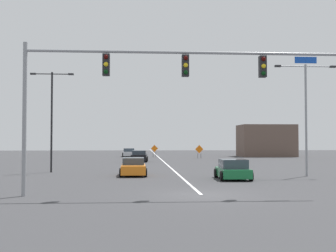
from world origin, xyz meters
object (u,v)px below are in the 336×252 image
street_lamp_mid_right (52,113)px  street_lamp_near_left (306,109)px  car_orange_far (133,167)px  car_silver_passing (129,153)px  construction_sign_right_shoulder (199,150)px  construction_sign_right_lane (154,149)px  car_black_distant (139,156)px  car_green_near (233,170)px  traffic_signal_assembly (142,76)px

street_lamp_mid_right → street_lamp_near_left: bearing=-14.9°
car_orange_far → car_silver_passing: bearing=92.1°
street_lamp_near_left → construction_sign_right_shoulder: (-3.39, 32.53, -3.70)m
construction_sign_right_lane → car_black_distant: 15.73m
car_green_near → car_orange_far: car_green_near is taller
street_lamp_near_left → car_black_distant: (-12.31, 22.64, -4.29)m
construction_sign_right_shoulder → street_lamp_mid_right: bearing=-120.6°
car_green_near → street_lamp_mid_right: bearing=151.7°
construction_sign_right_lane → street_lamp_near_left: bearing=-75.5°
street_lamp_mid_right → car_black_distant: (7.23, 17.44, -4.23)m
car_silver_passing → street_lamp_near_left: bearing=-70.7°
car_green_near → car_orange_far: size_ratio=0.91×
car_black_distant → car_orange_far: (-0.40, -21.03, -0.07)m
car_black_distant → car_green_near: car_black_distant is taller
street_lamp_mid_right → construction_sign_right_lane: street_lamp_mid_right is taller
car_black_distant → car_silver_passing: (-1.79, 17.70, -0.04)m
construction_sign_right_lane → car_black_distant: construction_sign_right_lane is taller
construction_sign_right_shoulder → car_black_distant: (-8.92, -9.89, -0.59)m
construction_sign_right_lane → traffic_signal_assembly: bearing=-92.6°
street_lamp_mid_right → car_silver_passing: (5.44, 35.14, -4.28)m
street_lamp_mid_right → traffic_signal_assembly: bearing=-64.1°
street_lamp_mid_right → construction_sign_right_lane: size_ratio=4.22×
car_black_distant → car_green_near: bearing=-75.6°
construction_sign_right_lane → car_black_distant: (-2.41, -15.53, -0.58)m
street_lamp_near_left → car_silver_passing: bearing=109.3°
car_silver_passing → car_green_near: size_ratio=1.17×
car_black_distant → car_silver_passing: 17.79m
traffic_signal_assembly → car_black_distant: (-0.22, 32.79, -5.01)m
street_lamp_mid_right → construction_sign_right_lane: bearing=73.7°
street_lamp_near_left → car_orange_far: street_lamp_near_left is taller
car_silver_passing → car_orange_far: size_ratio=1.07×
traffic_signal_assembly → car_silver_passing: (-2.00, 50.49, -5.05)m
car_black_distant → car_silver_passing: car_black_distant is taller
car_green_near → construction_sign_right_shoulder: bearing=85.8°
construction_sign_right_lane → car_silver_passing: (-4.19, 2.17, -0.63)m
construction_sign_right_shoulder → car_black_distant: construction_sign_right_shoulder is taller
car_silver_passing → street_lamp_mid_right: bearing=-98.8°
car_black_distant → car_silver_passing: size_ratio=0.88×
construction_sign_right_lane → construction_sign_right_shoulder: bearing=-40.9°
traffic_signal_assembly → car_black_distant: 33.17m
street_lamp_mid_right → car_black_distant: size_ratio=2.08×
car_silver_passing → car_green_near: 43.23m
car_silver_passing → car_orange_far: car_silver_passing is taller
street_lamp_near_left → car_green_near: 7.66m
street_lamp_near_left → construction_sign_right_shoulder: size_ratio=4.14×
traffic_signal_assembly → construction_sign_right_shoulder: traffic_signal_assembly is taller
car_silver_passing → construction_sign_right_lane: bearing=-27.3°
car_orange_far → construction_sign_right_shoulder: bearing=73.2°
traffic_signal_assembly → car_silver_passing: bearing=92.3°
car_green_near → car_orange_far: bearing=151.0°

